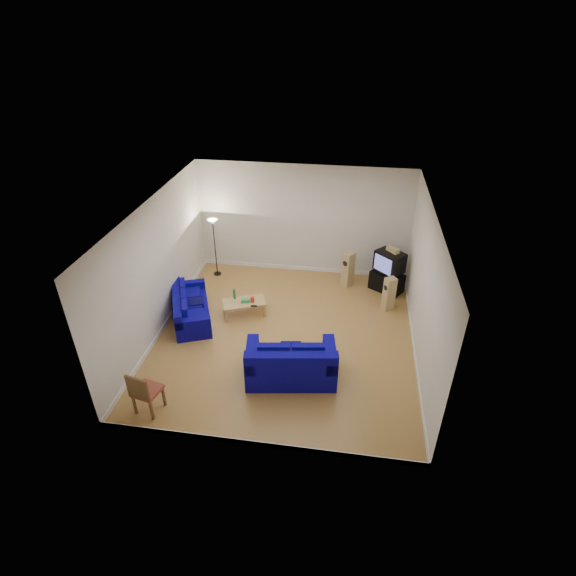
# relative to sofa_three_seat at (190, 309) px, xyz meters

# --- Properties ---
(room) EXTENTS (6.01, 6.51, 3.21)m
(room) POSITION_rel_sofa_three_seat_xyz_m (2.48, -0.34, 1.27)
(room) COLOR olive
(room) RESTS_ON ground
(sofa_three_seat) EXTENTS (1.49, 2.09, 0.74)m
(sofa_three_seat) POSITION_rel_sofa_three_seat_xyz_m (0.00, 0.00, 0.00)
(sofa_three_seat) COLOR #050066
(sofa_three_seat) RESTS_ON ground
(sofa_loveseat) EXTENTS (2.00, 1.31, 0.93)m
(sofa_loveseat) POSITION_rel_sofa_three_seat_xyz_m (2.82, -1.75, 0.08)
(sofa_loveseat) COLOR #050066
(sofa_loveseat) RESTS_ON ground
(coffee_table) EXTENTS (1.19, 0.90, 0.39)m
(coffee_table) POSITION_rel_sofa_three_seat_xyz_m (1.31, 0.39, 0.06)
(coffee_table) COLOR tan
(coffee_table) RESTS_ON ground
(bottle) EXTENTS (0.08, 0.08, 0.28)m
(bottle) POSITION_rel_sofa_three_seat_xyz_m (1.04, 0.49, 0.25)
(bottle) COLOR #197233
(bottle) RESTS_ON coffee_table
(tissue_box) EXTENTS (0.23, 0.17, 0.09)m
(tissue_box) POSITION_rel_sofa_three_seat_xyz_m (1.35, 0.37, 0.16)
(tissue_box) COLOR green
(tissue_box) RESTS_ON coffee_table
(red_canister) EXTENTS (0.11, 0.11, 0.14)m
(red_canister) POSITION_rel_sofa_three_seat_xyz_m (1.52, 0.41, 0.18)
(red_canister) COLOR red
(red_canister) RESTS_ON coffee_table
(remote) EXTENTS (0.16, 0.07, 0.02)m
(remote) POSITION_rel_sofa_three_seat_xyz_m (1.60, 0.22, 0.12)
(remote) COLOR black
(remote) RESTS_ON coffee_table
(tv_stand) EXTENTS (1.00, 0.89, 0.54)m
(tv_stand) POSITION_rel_sofa_three_seat_xyz_m (4.93, 2.13, -0.01)
(tv_stand) COLOR black
(tv_stand) RESTS_ON ground
(av_receiver) EXTENTS (0.55, 0.50, 0.11)m
(av_receiver) POSITION_rel_sofa_three_seat_xyz_m (4.91, 2.16, 0.31)
(av_receiver) COLOR black
(av_receiver) RESTS_ON tv_stand
(television) EXTENTS (0.88, 0.88, 0.55)m
(television) POSITION_rel_sofa_three_seat_xyz_m (4.93, 2.09, 0.65)
(television) COLOR black
(television) RESTS_ON av_receiver
(centre_speaker) EXTENTS (0.35, 0.37, 0.13)m
(centre_speaker) POSITION_rel_sofa_three_seat_xyz_m (4.97, 2.13, 0.99)
(centre_speaker) COLOR tan
(centre_speaker) RESTS_ON television
(speaker_left) EXTENTS (0.37, 0.38, 1.02)m
(speaker_left) POSITION_rel_sofa_three_seat_xyz_m (3.84, 2.24, 0.23)
(speaker_left) COLOR tan
(speaker_left) RESTS_ON ground
(speaker_right) EXTENTS (0.34, 0.33, 0.92)m
(speaker_right) POSITION_rel_sofa_three_seat_xyz_m (4.93, 1.20, 0.19)
(speaker_right) COLOR tan
(speaker_right) RESTS_ON ground
(floor_lamp) EXTENTS (0.30, 0.30, 1.73)m
(floor_lamp) POSITION_rel_sofa_three_seat_xyz_m (0.03, 2.28, 1.16)
(floor_lamp) COLOR black
(floor_lamp) RESTS_ON ground
(dining_chair) EXTENTS (0.57, 0.57, 1.00)m
(dining_chair) POSITION_rel_sofa_three_seat_xyz_m (0.23, -3.11, 0.28)
(dining_chair) COLOR brown
(dining_chair) RESTS_ON ground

